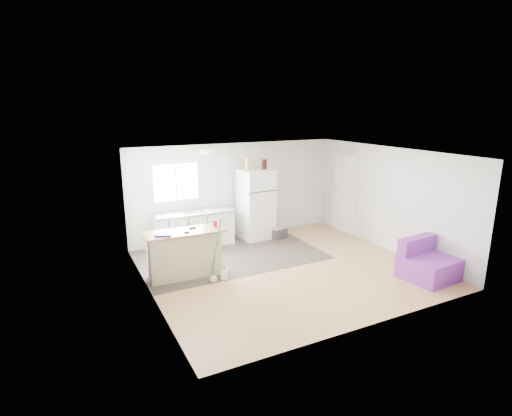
{
  "coord_description": "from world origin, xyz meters",
  "views": [
    {
      "loc": [
        -4.04,
        -6.63,
        3.27
      ],
      "look_at": [
        -0.33,
        0.7,
        1.18
      ],
      "focal_mm": 28.0,
      "sensor_mm": 36.0,
      "label": 1
    }
  ],
  "objects": [
    {
      "name": "red_cup",
      "position": [
        -1.29,
        0.63,
        0.99
      ],
      "size": [
        0.09,
        0.09,
        0.12
      ],
      "primitive_type": "cylinder",
      "rotation": [
        0.0,
        0.0,
        -0.1
      ],
      "color": "red",
      "rests_on": "peninsula"
    },
    {
      "name": "ceiling_fixture",
      "position": [
        -1.2,
        1.2,
        2.36
      ],
      "size": [
        0.3,
        0.3,
        0.07
      ],
      "primitive_type": "cylinder",
      "color": "white",
      "rests_on": "ceiling"
    },
    {
      "name": "tool_a",
      "position": [
        -1.75,
        0.69,
        0.95
      ],
      "size": [
        0.15,
        0.09,
        0.03
      ],
      "primitive_type": "cube",
      "rotation": [
        0.0,
        0.0,
        0.32
      ],
      "color": "black",
      "rests_on": "peninsula"
    },
    {
      "name": "window",
      "position": [
        -1.55,
        2.49,
        1.55
      ],
      "size": [
        1.18,
        0.06,
        0.98
      ],
      "color": "white",
      "rests_on": "back_wall"
    },
    {
      "name": "room",
      "position": [
        0.0,
        0.0,
        1.2
      ],
      "size": [
        5.51,
        5.01,
        2.41
      ],
      "color": "#AE7849",
      "rests_on": "ground"
    },
    {
      "name": "vinyl_zone",
      "position": [
        -0.73,
        1.25,
        0.0
      ],
      "size": [
        4.05,
        2.5,
        0.0
      ],
      "primitive_type": "cube",
      "color": "#322925",
      "rests_on": "floor"
    },
    {
      "name": "blue_tray",
      "position": [
        -2.38,
        0.51,
        0.95
      ],
      "size": [
        0.36,
        0.31,
        0.04
      ],
      "primitive_type": "cube",
      "rotation": [
        0.0,
        0.0,
        -0.35
      ],
      "color": "#1217AF",
      "rests_on": "peninsula"
    },
    {
      "name": "cleaner_jug",
      "position": [
        -1.34,
        0.08,
        0.12
      ],
      "size": [
        0.15,
        0.12,
        0.28
      ],
      "rotation": [
        0.0,
        0.0,
        -0.32
      ],
      "color": "white",
      "rests_on": "floor"
    },
    {
      "name": "cooler",
      "position": [
        0.86,
        1.79,
        0.16
      ],
      "size": [
        0.47,
        0.37,
        0.32
      ],
      "rotation": [
        0.0,
        0.0,
        0.23
      ],
      "color": "#313133",
      "rests_on": "floor"
    },
    {
      "name": "kitchen_cabinets",
      "position": [
        -1.22,
        2.2,
        0.43
      ],
      "size": [
        1.92,
        0.65,
        1.12
      ],
      "rotation": [
        0.0,
        0.0,
        -0.03
      ],
      "color": "white",
      "rests_on": "floor"
    },
    {
      "name": "mop",
      "position": [
        -1.54,
        0.1,
        0.23
      ],
      "size": [
        0.27,
        0.35,
        1.27
      ],
      "rotation": [
        0.0,
        0.0,
        0.42
      ],
      "color": "green",
      "rests_on": "floor"
    },
    {
      "name": "refrigerator",
      "position": [
        0.37,
        2.12,
        0.88
      ],
      "size": [
        0.83,
        0.8,
        1.76
      ],
      "rotation": [
        0.0,
        0.0,
        0.08
      ],
      "color": "white",
      "rests_on": "floor"
    },
    {
      "name": "peninsula",
      "position": [
        -1.97,
        0.59,
        0.47
      ],
      "size": [
        1.54,
        0.64,
        0.93
      ],
      "rotation": [
        0.0,
        0.0,
        -0.04
      ],
      "color": "tan",
      "rests_on": "floor"
    },
    {
      "name": "purple_seat",
      "position": [
        2.24,
        -1.64,
        0.28
      ],
      "size": [
        1.0,
        0.95,
        0.77
      ],
      "rotation": [
        0.0,
        0.0,
        0.08
      ],
      "color": "purple",
      "rests_on": "floor"
    },
    {
      "name": "cardboard_box",
      "position": [
        0.19,
        2.07,
        1.91
      ],
      "size": [
        0.21,
        0.13,
        0.3
      ],
      "primitive_type": "cube",
      "rotation": [
        0.0,
        0.0,
        0.17
      ],
      "color": "tan",
      "rests_on": "refrigerator"
    },
    {
      "name": "bottle_left",
      "position": [
        0.56,
        2.06,
        1.89
      ],
      "size": [
        0.07,
        0.07,
        0.25
      ],
      "primitive_type": "cylinder",
      "rotation": [
        0.0,
        0.0,
        -0.01
      ],
      "color": "#3C140A",
      "rests_on": "refrigerator"
    },
    {
      "name": "interior_door",
      "position": [
        2.72,
        1.55,
        1.02
      ],
      "size": [
        0.11,
        0.92,
        2.1
      ],
      "color": "white",
      "rests_on": "right_wall"
    },
    {
      "name": "tool_b",
      "position": [
        -1.94,
        0.47,
        0.95
      ],
      "size": [
        0.11,
        0.06,
        0.03
      ],
      "primitive_type": "cube",
      "rotation": [
        0.0,
        0.0,
        -0.21
      ],
      "color": "black",
      "rests_on": "peninsula"
    },
    {
      "name": "bottle_right",
      "position": [
        0.64,
        2.09,
        1.89
      ],
      "size": [
        0.08,
        0.08,
        0.25
      ],
      "primitive_type": "cylinder",
      "rotation": [
        0.0,
        0.0,
        0.16
      ],
      "color": "#3C140A",
      "rests_on": "refrigerator"
    }
  ]
}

